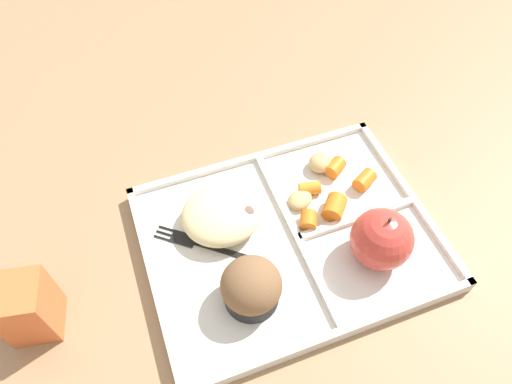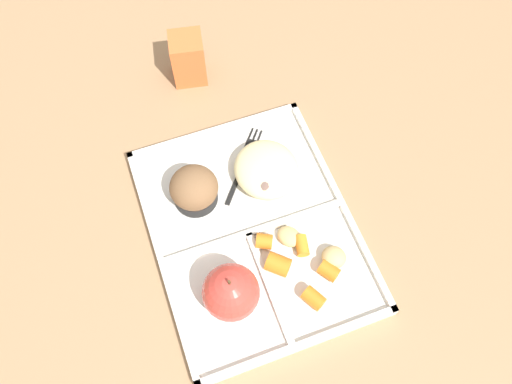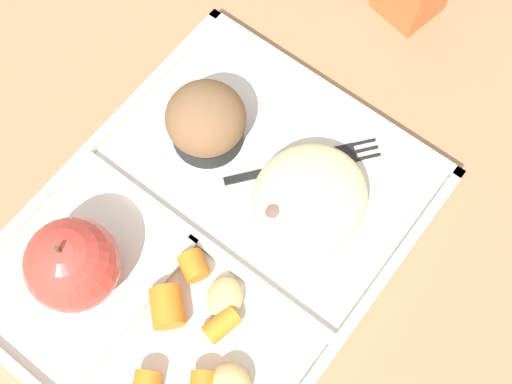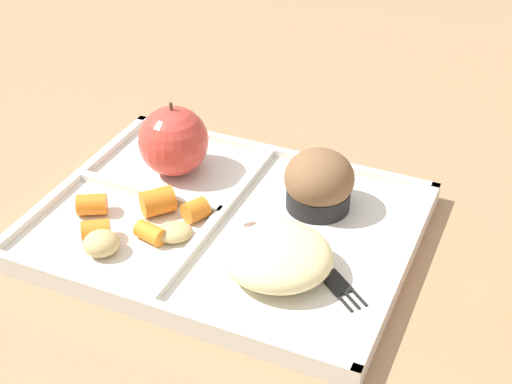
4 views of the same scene
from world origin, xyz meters
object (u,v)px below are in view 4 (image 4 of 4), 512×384
Objects in this scene: lunch_tray at (225,226)px; plastic_fork at (323,269)px; green_apple at (173,141)px; bran_muffin at (319,183)px.

plastic_fork is at bearing -14.50° from lunch_tray.
lunch_tray is at bearing -34.59° from green_apple.
green_apple reaches higher than lunch_tray.
lunch_tray is 0.12m from green_apple.
plastic_fork is (0.04, -0.09, -0.03)m from bran_muffin.
green_apple is 0.17m from bran_muffin.
bran_muffin is at bearing 112.63° from plastic_fork.
green_apple is 0.23m from plastic_fork.
bran_muffin is 0.11m from plastic_fork.
plastic_fork is (0.12, -0.03, 0.01)m from lunch_tray.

